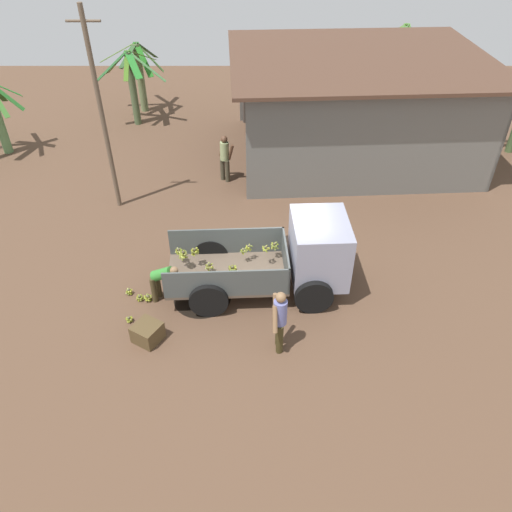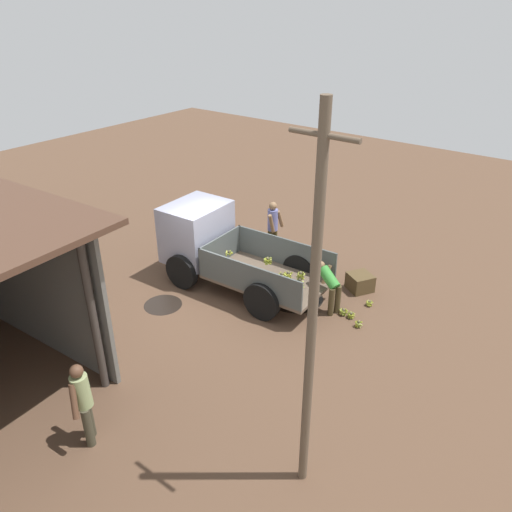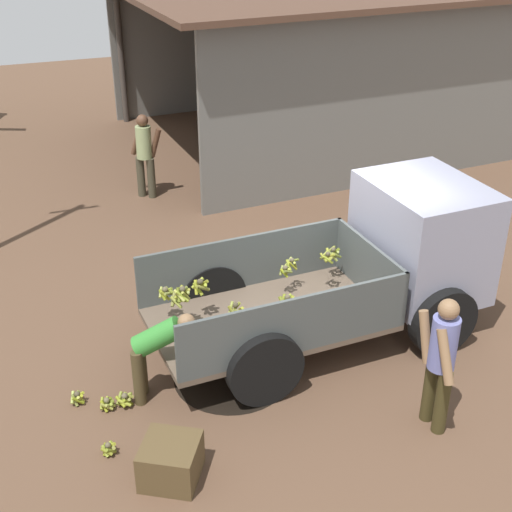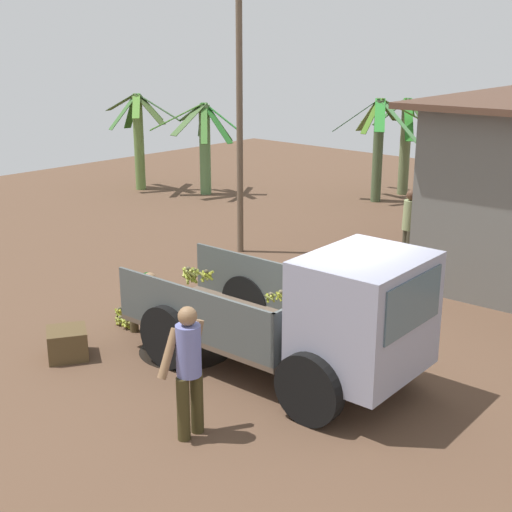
% 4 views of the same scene
% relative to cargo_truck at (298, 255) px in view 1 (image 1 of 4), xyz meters
% --- Properties ---
extents(ground, '(36.00, 36.00, 0.00)m').
position_rel_cargo_truck_xyz_m(ground, '(-0.56, 0.67, -1.09)').
color(ground, brown).
extents(mud_patch_0, '(1.50, 1.50, 0.01)m').
position_rel_cargo_truck_xyz_m(mud_patch_0, '(-2.48, -0.47, -1.09)').
color(mud_patch_0, black).
rests_on(mud_patch_0, ground).
extents(mud_patch_1, '(0.99, 0.99, 0.01)m').
position_rel_cargo_truck_xyz_m(mud_patch_1, '(0.07, 1.90, -1.09)').
color(mud_patch_1, black).
rests_on(mud_patch_1, ground).
extents(cargo_truck, '(4.71, 2.26, 2.09)m').
position_rel_cargo_truck_xyz_m(cargo_truck, '(0.00, 0.00, 0.00)').
color(cargo_truck, brown).
rests_on(cargo_truck, ground).
extents(warehouse_shed, '(9.64, 8.03, 3.66)m').
position_rel_cargo_truck_xyz_m(warehouse_shed, '(3.16, 8.07, 1.59)').
color(warehouse_shed, slate).
rests_on(warehouse_shed, ground).
extents(utility_pole, '(0.93, 0.14, 6.17)m').
position_rel_cargo_truck_xyz_m(utility_pole, '(-5.64, 4.11, 2.09)').
color(utility_pole, brown).
rests_on(utility_pole, ground).
extents(banana_palm_0, '(2.75, 2.43, 3.01)m').
position_rel_cargo_truck_xyz_m(banana_palm_0, '(-6.20, 12.21, 0.51)').
color(banana_palm_0, '#6D7C4F').
rests_on(banana_palm_0, ground).
extents(banana_palm_1, '(2.22, 2.74, 3.37)m').
position_rel_cargo_truck_xyz_m(banana_palm_1, '(5.67, 13.83, 0.78)').
color(banana_palm_1, '#55683C').
rests_on(banana_palm_1, ground).
extents(banana_palm_3, '(2.77, 2.27, 3.09)m').
position_rel_cargo_truck_xyz_m(banana_palm_3, '(-6.24, 10.74, 0.60)').
color(banana_palm_3, '#4C5E3C').
rests_on(banana_palm_3, ground).
extents(person_foreground_visitor, '(0.34, 0.75, 1.73)m').
position_rel_cargo_truck_xyz_m(person_foreground_visitor, '(-0.54, -2.15, -0.13)').
color(person_foreground_visitor, '#3A3218').
rests_on(person_foreground_visitor, ground).
extents(person_worker_loading, '(0.81, 0.73, 1.22)m').
position_rel_cargo_truck_xyz_m(person_worker_loading, '(-3.43, -0.53, -0.35)').
color(person_worker_loading, '#453921').
rests_on(person_worker_loading, ground).
extents(person_bystander_near_shed, '(0.61, 0.57, 1.70)m').
position_rel_cargo_truck_xyz_m(person_bystander_near_shed, '(-2.16, 5.78, -0.15)').
color(person_bystander_near_shed, '#403C2C').
rests_on(person_bystander_near_shed, ground).
extents(banana_bunch_on_ground_0, '(0.20, 0.20, 0.17)m').
position_rel_cargo_truck_xyz_m(banana_bunch_on_ground_0, '(-4.10, -0.53, -1.00)').
color(banana_bunch_on_ground_0, brown).
rests_on(banana_bunch_on_ground_0, ground).
extents(banana_bunch_on_ground_1, '(0.20, 0.19, 0.18)m').
position_rel_cargo_truck_xyz_m(banana_bunch_on_ground_1, '(-4.43, -0.29, -1.00)').
color(banana_bunch_on_ground_1, '#4C4431').
rests_on(banana_bunch_on_ground_1, ground).
extents(banana_bunch_on_ground_2, '(0.23, 0.24, 0.19)m').
position_rel_cargo_truck_xyz_m(banana_bunch_on_ground_2, '(-3.89, -0.54, -0.99)').
color(banana_bunch_on_ground_2, brown).
rests_on(banana_bunch_on_ground_2, ground).
extents(banana_bunch_on_ground_3, '(0.20, 0.20, 0.17)m').
position_rel_cargo_truck_xyz_m(banana_bunch_on_ground_3, '(-4.23, -1.30, -1.00)').
color(banana_bunch_on_ground_3, brown).
rests_on(banana_bunch_on_ground_3, ground).
extents(wooden_crate_0, '(0.82, 0.82, 0.47)m').
position_rel_cargo_truck_xyz_m(wooden_crate_0, '(-3.65, -1.89, -0.86)').
color(wooden_crate_0, brown).
rests_on(wooden_crate_0, ground).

